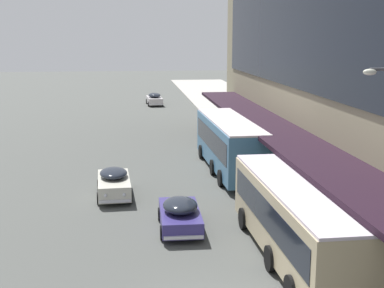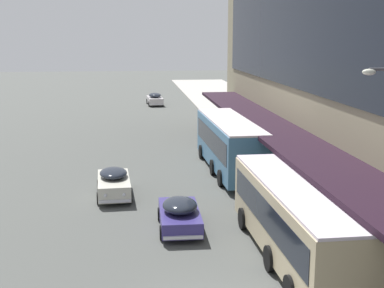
{
  "view_description": "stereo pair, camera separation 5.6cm",
  "coord_description": "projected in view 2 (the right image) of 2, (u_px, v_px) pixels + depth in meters",
  "views": [
    {
      "loc": [
        -2.17,
        -15.36,
        8.87
      ],
      "look_at": [
        1.73,
        17.91,
        2.01
      ],
      "focal_mm": 50.0,
      "sensor_mm": 36.0,
      "label": 1
    },
    {
      "loc": [
        -2.12,
        -15.37,
        8.87
      ],
      "look_at": [
        1.73,
        17.91,
        2.01
      ],
      "focal_mm": 50.0,
      "sensor_mm": 36.0,
      "label": 2
    }
  ],
  "objects": [
    {
      "name": "sedan_second_near",
      "position": [
        114.0,
        183.0,
        29.82
      ],
      "size": [
        2.03,
        4.44,
        1.54
      ],
      "color": "beige",
      "rests_on": "ground"
    },
    {
      "name": "transit_bus_kerbside_rear",
      "position": [
        230.0,
        142.0,
        35.09
      ],
      "size": [
        3.01,
        11.43,
        3.43
      ],
      "color": "teal",
      "rests_on": "ground"
    },
    {
      "name": "transit_bus_kerbside_front",
      "position": [
        295.0,
        217.0,
        21.07
      ],
      "size": [
        2.84,
        11.07,
        3.13
      ],
      "color": "tan",
      "rests_on": "ground"
    },
    {
      "name": "pedestrian_at_kerb",
      "position": [
        317.0,
        194.0,
        26.26
      ],
      "size": [
        0.57,
        0.39,
        1.86
      ],
      "color": "#2B3135",
      "rests_on": "sidewalk_kerb"
    },
    {
      "name": "sedan_second_mid",
      "position": [
        180.0,
        214.0,
        24.7
      ],
      "size": [
        2.0,
        4.27,
        1.52
      ],
      "color": "navy",
      "rests_on": "ground"
    },
    {
      "name": "sedan_far_back",
      "position": [
        155.0,
        99.0,
        68.67
      ],
      "size": [
        2.1,
        4.78,
        1.58
      ],
      "color": "#BEB7BA",
      "rests_on": "ground"
    },
    {
      "name": "fire_hydrant",
      "position": [
        378.0,
        268.0,
        19.59
      ],
      "size": [
        0.2,
        0.4,
        0.7
      ],
      "color": "red",
      "rests_on": "sidewalk_kerb"
    }
  ]
}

